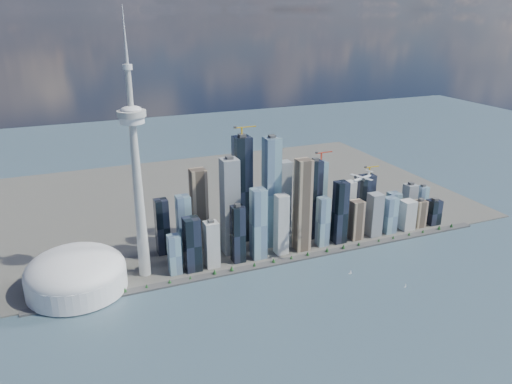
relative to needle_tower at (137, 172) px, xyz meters
name	(u,v)px	position (x,y,z in m)	size (l,w,h in m)	color
ground	(339,322)	(300.00, -310.00, -235.84)	(4000.00, 4000.00, 0.00)	#304554
seawall	(282,262)	(300.00, -60.00, -233.84)	(1100.00, 22.00, 4.00)	#383838
land	(220,197)	(300.00, 390.00, -234.34)	(1400.00, 900.00, 3.00)	#4C4C47
shoreline_trees	(282,259)	(300.00, -60.00, -227.06)	(960.53, 7.20, 8.80)	#3F2D1E
skyscraper_cluster	(289,209)	(359.61, 26.81, -145.61)	(736.00, 142.00, 288.64)	black
needle_tower	(137,172)	(0.00, 0.00, 0.00)	(56.00, 56.00, 550.50)	#A4A49F
dome_stadium	(76,273)	(-140.00, -10.00, -196.40)	(200.00, 200.00, 86.00)	white
airplane	(362,178)	(453.08, -129.20, -29.97)	(61.39, 54.90, 15.38)	silver
sailboat_west	(405,286)	(492.35, -256.47, -232.89)	(6.48, 3.80, 9.20)	white
sailboat_east	(350,272)	(416.62, -165.16, -232.37)	(7.78, 3.80, 10.81)	white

